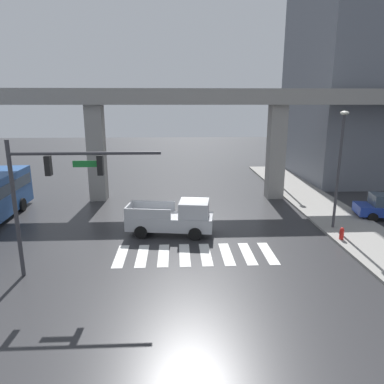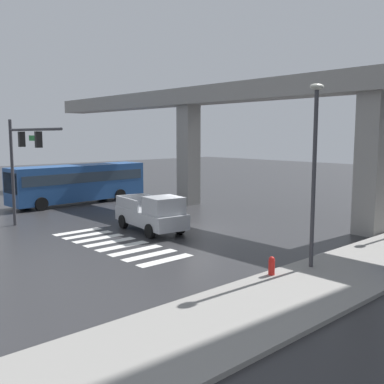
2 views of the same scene
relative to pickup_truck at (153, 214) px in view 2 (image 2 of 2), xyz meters
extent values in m
plane|color=#2D2D30|center=(1.04, 1.84, -0.99)|extent=(120.00, 120.00, 0.00)
cube|color=silver|center=(-2.81, -3.08, -0.98)|extent=(0.55, 2.80, 0.01)
cube|color=silver|center=(-1.71, -3.08, -0.98)|extent=(0.55, 2.80, 0.01)
cube|color=silver|center=(-0.61, -3.08, -0.98)|extent=(0.55, 2.80, 0.01)
cube|color=silver|center=(0.49, -3.08, -0.98)|extent=(0.55, 2.80, 0.01)
cube|color=silver|center=(1.59, -3.08, -0.98)|extent=(0.55, 2.80, 0.01)
cube|color=silver|center=(2.69, -3.08, -0.98)|extent=(0.55, 2.80, 0.01)
cube|color=silver|center=(3.79, -3.08, -0.98)|extent=(0.55, 2.80, 0.01)
cube|color=silver|center=(4.89, -3.08, -0.98)|extent=(0.55, 2.80, 0.01)
cube|color=gray|center=(1.04, 8.16, 7.16)|extent=(50.34, 2.09, 1.20)
cube|color=gray|center=(-6.19, 8.16, 2.78)|extent=(1.30, 1.30, 7.55)
cube|color=gray|center=(8.26, 8.16, 2.78)|extent=(1.30, 1.30, 7.55)
cube|color=gray|center=(11.05, 3.84, -0.91)|extent=(4.00, 36.00, 0.15)
cube|color=#A8AAAF|center=(-0.30, 0.04, -0.21)|extent=(5.31, 2.58, 0.80)
cube|color=#A8AAAF|center=(1.14, -0.16, 0.64)|extent=(1.92, 1.97, 0.90)
cube|color=#3F5160|center=(1.60, -0.22, 0.64)|extent=(0.33, 1.67, 0.77)
cube|color=#A8AAAF|center=(-1.31, 1.06, 0.49)|extent=(2.64, 0.46, 0.60)
cube|color=#A8AAAF|center=(-1.55, -0.67, 0.49)|extent=(2.64, 0.46, 0.60)
cube|color=#A8AAAF|center=(-2.77, 0.38, 0.49)|extent=(0.34, 1.75, 0.60)
cylinder|color=black|center=(1.39, 0.72, -0.61)|extent=(0.79, 0.38, 0.76)
cylinder|color=black|center=(1.14, -1.07, -0.61)|extent=(0.79, 0.38, 0.76)
cylinder|color=black|center=(-1.74, 1.15, -0.61)|extent=(0.79, 0.38, 0.76)
cylinder|color=black|center=(-1.99, -0.64, -0.61)|extent=(0.79, 0.38, 0.76)
cube|color=#234C8C|center=(-12.27, 2.12, 0.65)|extent=(2.96, 10.90, 2.70)
cube|color=#2D3D4C|center=(-12.27, 2.12, 1.12)|extent=(2.98, 10.36, 0.76)
cube|color=#2D3D4C|center=(-12.04, -3.23, 0.99)|extent=(2.25, 0.18, 1.49)
cylinder|color=black|center=(-10.88, -1.60, -0.51)|extent=(0.39, 0.97, 0.96)
cylinder|color=black|center=(-13.33, -1.71, -0.51)|extent=(0.39, 0.97, 0.96)
cylinder|color=black|center=(-11.17, 5.14, -0.51)|extent=(0.39, 0.97, 0.96)
cylinder|color=black|center=(-13.62, 5.04, -0.51)|extent=(0.39, 0.97, 0.96)
cylinder|color=#38383D|center=(-6.95, -4.96, 2.11)|extent=(0.18, 0.18, 6.20)
cylinder|color=#38383D|center=(-3.75, -4.96, 4.61)|extent=(6.40, 0.14, 0.14)
cube|color=black|center=(-5.35, -4.96, 4.09)|extent=(0.24, 0.32, 0.84)
sphere|color=orange|center=(-5.35, -4.96, 4.09)|extent=(0.17, 0.17, 0.17)
cube|color=black|center=(-3.15, -4.96, 4.09)|extent=(0.24, 0.32, 0.84)
sphere|color=orange|center=(-3.15, -4.96, 4.09)|extent=(0.17, 0.17, 0.17)
cube|color=#19722D|center=(-3.77, -4.96, 4.16)|extent=(1.10, 0.04, 0.28)
cylinder|color=#38383D|center=(9.85, 0.29, 2.51)|extent=(0.16, 0.16, 7.00)
ellipsoid|color=beige|center=(9.85, 0.29, 6.13)|extent=(0.44, 0.70, 0.24)
cylinder|color=red|center=(9.45, -1.70, -0.64)|extent=(0.24, 0.24, 0.70)
sphere|color=red|center=(9.45, -1.70, -0.25)|extent=(0.22, 0.22, 0.22)
camera|label=1|loc=(0.06, -19.98, 6.69)|focal=32.85mm
camera|label=2|loc=(19.45, -14.80, 4.34)|focal=42.08mm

